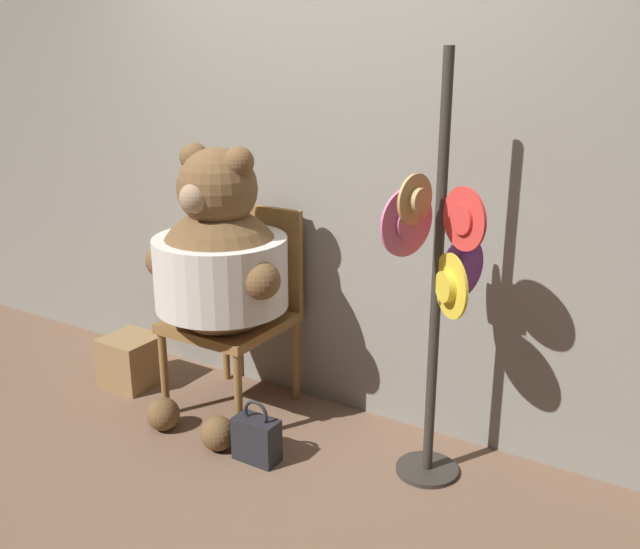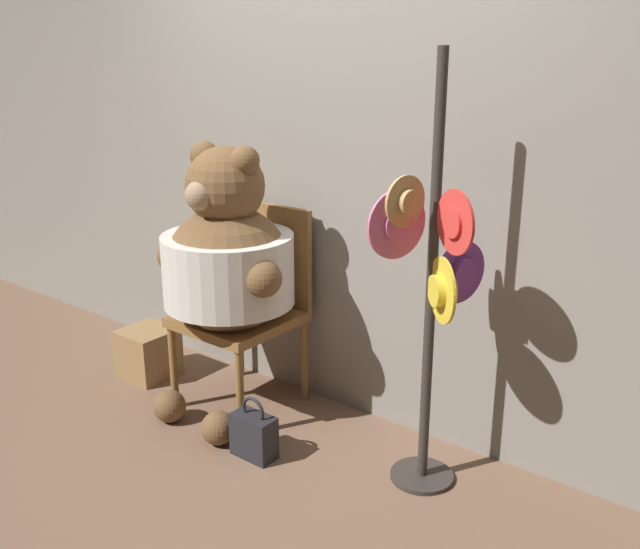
# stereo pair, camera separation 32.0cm
# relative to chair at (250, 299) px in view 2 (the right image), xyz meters

# --- Properties ---
(ground_plane) EXTENTS (14.00, 14.00, 0.00)m
(ground_plane) POSITION_rel_chair_xyz_m (0.39, -0.46, -0.56)
(ground_plane) COLOR brown
(wall_back) EXTENTS (8.00, 0.10, 2.30)m
(wall_back) POSITION_rel_chair_xyz_m (0.39, 0.28, 0.59)
(wall_back) COLOR gray
(wall_back) RESTS_ON ground_plane
(chair) EXTENTS (0.54, 0.56, 1.04)m
(chair) POSITION_rel_chair_xyz_m (0.00, 0.00, 0.00)
(chair) COLOR olive
(chair) RESTS_ON ground_plane
(teddy_bear) EXTENTS (0.78, 0.70, 1.40)m
(teddy_bear) POSITION_rel_chair_xyz_m (0.03, -0.19, 0.26)
(teddy_bear) COLOR brown
(teddy_bear) RESTS_ON ground_plane
(hat_display_rack) EXTENTS (0.38, 0.59, 1.83)m
(hat_display_rack) POSITION_rel_chair_xyz_m (1.15, -0.14, 0.34)
(hat_display_rack) COLOR #332D28
(hat_display_rack) RESTS_ON ground_plane
(handbag_on_ground) EXTENTS (0.21, 0.11, 0.30)m
(handbag_on_ground) POSITION_rel_chair_xyz_m (0.42, -0.44, -0.45)
(handbag_on_ground) COLOR #232328
(handbag_on_ground) RESTS_ON ground_plane
(wooden_crate) EXTENTS (0.28, 0.28, 0.28)m
(wooden_crate) POSITION_rel_chair_xyz_m (-0.65, -0.18, -0.42)
(wooden_crate) COLOR #937047
(wooden_crate) RESTS_ON ground_plane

